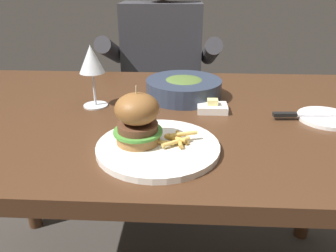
# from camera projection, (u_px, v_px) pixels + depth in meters

# --- Properties ---
(dining_table) EXTENTS (1.36, 0.82, 0.74)m
(dining_table) POSITION_uv_depth(u_px,v_px,m) (158.00, 140.00, 0.95)
(dining_table) COLOR #472B19
(dining_table) RESTS_ON ground
(main_plate) EXTENTS (0.27, 0.27, 0.01)m
(main_plate) POSITION_uv_depth(u_px,v_px,m) (158.00, 147.00, 0.71)
(main_plate) COLOR white
(main_plate) RESTS_ON dining_table
(burger_sandwich) EXTENTS (0.11, 0.11, 0.13)m
(burger_sandwich) POSITION_uv_depth(u_px,v_px,m) (137.00, 118.00, 0.69)
(burger_sandwich) COLOR #9E6B38
(burger_sandwich) RESTS_ON main_plate
(fries_pile) EXTENTS (0.11, 0.08, 0.02)m
(fries_pile) POSITION_uv_depth(u_px,v_px,m) (175.00, 139.00, 0.71)
(fries_pile) COLOR gold
(fries_pile) RESTS_ON main_plate
(wine_glass) EXTENTS (0.07, 0.07, 0.18)m
(wine_glass) POSITION_uv_depth(u_px,v_px,m) (91.00, 62.00, 0.90)
(wine_glass) COLOR silver
(wine_glass) RESTS_ON dining_table
(bread_plate) EXTENTS (0.15, 0.15, 0.01)m
(bread_plate) POSITION_uv_depth(u_px,v_px,m) (327.00, 118.00, 0.86)
(bread_plate) COLOR white
(bread_plate) RESTS_ON dining_table
(table_knife) EXTENTS (0.22, 0.03, 0.01)m
(table_knife) POSITION_uv_depth(u_px,v_px,m) (308.00, 115.00, 0.86)
(table_knife) COLOR silver
(table_knife) RESTS_ON bread_plate
(butter_dish) EXTENTS (0.08, 0.06, 0.04)m
(butter_dish) POSITION_uv_depth(u_px,v_px,m) (212.00, 107.00, 0.91)
(butter_dish) COLOR white
(butter_dish) RESTS_ON dining_table
(soup_bowl) EXTENTS (0.23, 0.23, 0.06)m
(soup_bowl) POSITION_uv_depth(u_px,v_px,m) (184.00, 88.00, 1.01)
(soup_bowl) COLOR #2D384C
(soup_bowl) RESTS_ON dining_table
(diner_person) EXTENTS (0.51, 0.36, 1.18)m
(diner_person) POSITION_uv_depth(u_px,v_px,m) (162.00, 92.00, 1.61)
(diner_person) COLOR #282833
(diner_person) RESTS_ON ground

